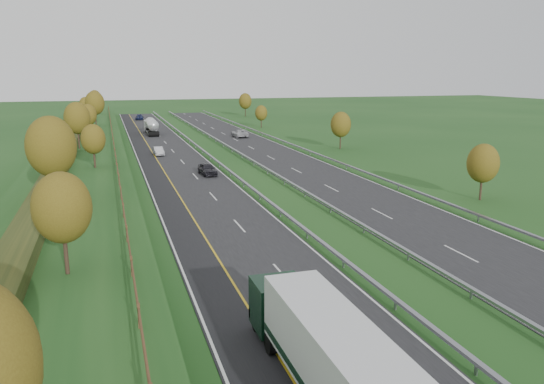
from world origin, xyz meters
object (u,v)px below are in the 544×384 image
Objects in this scene: road_tanker at (151,126)px; car_oncoming at (240,133)px; car_dark_near at (207,169)px; car_silver_mid at (158,151)px; car_small_far at (140,117)px; box_lorry at (337,367)px.

car_oncoming is (17.16, -11.01, -1.05)m from road_tanker.
car_silver_mid is at bearing 99.28° from car_dark_near.
road_tanker is 31.48m from car_silver_mid.
road_tanker reaches higher than car_small_far.
car_small_far is at bearing 88.17° from car_dark_near.
car_dark_near reaches higher than car_small_far.
road_tanker is 38.54m from car_small_far.
car_small_far is 52.49m from car_oncoming.
road_tanker reaches higher than car_silver_mid.
car_small_far is at bearing 90.31° from road_tanker.
road_tanker is at bearing -82.43° from car_small_far.
car_oncoming is (17.37, -49.53, 0.04)m from car_small_far.
box_lorry is 140.96m from car_small_far.
car_dark_near reaches higher than car_silver_mid.
car_small_far is (1.35, 69.94, 0.06)m from car_silver_mid.
box_lorry is at bearing -98.90° from car_dark_near.
car_oncoming is (14.20, 39.77, -0.01)m from car_dark_near.
car_silver_mid is (0.05, 71.00, -1.62)m from box_lorry.
car_dark_near is at bearing -79.83° from car_silver_mid.
box_lorry is at bearing -83.31° from car_small_far.
car_oncoming reaches higher than car_small_far.
car_oncoming is (18.77, 91.42, -1.52)m from box_lorry.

